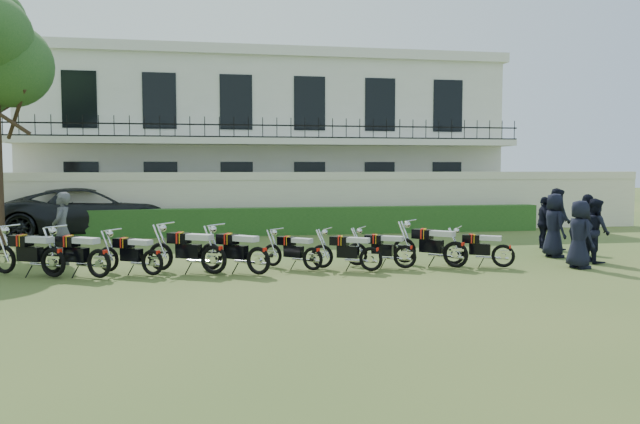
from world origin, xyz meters
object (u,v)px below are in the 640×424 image
(motorcycle_4, at_px, (258,254))
(inspector, at_px, (62,229))
(officer_4, at_px, (557,219))
(motorcycle_7, at_px, (405,251))
(officer_3, at_px, (554,225))
(officer_5, at_px, (544,223))
(motorcycle_2, at_px, (152,256))
(motorcycle_9, at_px, (503,250))
(motorcycle_3, at_px, (214,252))
(officer_2, at_px, (587,228))
(motorcycle_8, at_px, (456,248))
(motorcycle_6, at_px, (371,253))
(suv, at_px, (89,211))
(officer_0, at_px, (580,234))
(motorcycle_5, at_px, (313,253))
(officer_1, at_px, (595,231))
(motorcycle_0, at_px, (53,255))
(motorcycle_1, at_px, (99,256))

(motorcycle_4, bearing_deg, inspector, 104.21)
(inspector, relative_size, officer_4, 1.00)
(motorcycle_7, bearing_deg, officer_3, -43.57)
(motorcycle_7, xyz_separation_m, officer_5, (5.36, 2.92, 0.34))
(motorcycle_2, xyz_separation_m, motorcycle_9, (8.44, -0.34, -0.02))
(inspector, bearing_deg, officer_4, 97.98)
(motorcycle_3, relative_size, officer_2, 1.05)
(inspector, height_order, officer_4, inspector)
(motorcycle_8, distance_m, officer_3, 3.75)
(motorcycle_2, distance_m, motorcycle_6, 5.08)
(motorcycle_9, height_order, officer_3, officer_3)
(suv, distance_m, officer_0, 16.57)
(officer_2, bearing_deg, motorcycle_8, 107.07)
(officer_3, bearing_deg, motorcycle_5, 102.22)
(officer_1, xyz_separation_m, officer_2, (-0.05, 0.29, 0.05))
(officer_0, xyz_separation_m, officer_3, (0.41, 1.85, 0.04))
(motorcycle_0, relative_size, officer_4, 1.00)
(motorcycle_9, bearing_deg, motorcycle_5, 117.18)
(suv, height_order, officer_0, suv)
(motorcycle_7, bearing_deg, motorcycle_2, 120.70)
(officer_1, bearing_deg, inspector, 87.15)
(motorcycle_1, height_order, officer_3, officer_3)
(motorcycle_4, height_order, officer_5, officer_5)
(motorcycle_4, distance_m, suv, 10.99)
(inspector, distance_m, officer_4, 13.98)
(motorcycle_0, xyz_separation_m, officer_5, (13.52, 2.73, 0.27))
(motorcycle_0, relative_size, motorcycle_4, 1.15)
(motorcycle_4, distance_m, motorcycle_9, 6.04)
(motorcycle_7, xyz_separation_m, officer_3, (4.71, 1.27, 0.43))
(motorcycle_3, relative_size, officer_0, 1.11)
(motorcycle_2, bearing_deg, motorcycle_7, -57.40)
(motorcycle_2, bearing_deg, motorcycle_1, 130.87)
(suv, xyz_separation_m, inspector, (0.65, -7.26, 0.06))
(motorcycle_3, bearing_deg, motorcycle_4, -74.29)
(motorcycle_6, xyz_separation_m, officer_4, (6.53, 2.87, 0.47))
(motorcycle_7, xyz_separation_m, motorcycle_8, (1.25, -0.14, 0.06))
(inspector, bearing_deg, motorcycle_4, 69.73)
(officer_4, bearing_deg, officer_5, 46.51)
(motorcycle_6, height_order, officer_3, officer_3)
(motorcycle_9, relative_size, officer_2, 0.88)
(motorcycle_4, bearing_deg, suv, 69.48)
(motorcycle_5, distance_m, motorcycle_6, 1.39)
(motorcycle_0, xyz_separation_m, motorcycle_6, (7.23, -0.44, -0.07))
(motorcycle_2, xyz_separation_m, motorcycle_7, (5.99, -0.07, -0.02))
(motorcycle_5, bearing_deg, motorcycle_4, 148.72)
(officer_4, bearing_deg, motorcycle_2, 108.27)
(suv, xyz_separation_m, officer_5, (14.37, -6.36, -0.08))
(inspector, height_order, officer_0, inspector)
(motorcycle_2, xyz_separation_m, officer_1, (11.22, 0.09, 0.37))
(motorcycle_1, height_order, officer_5, officer_5)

